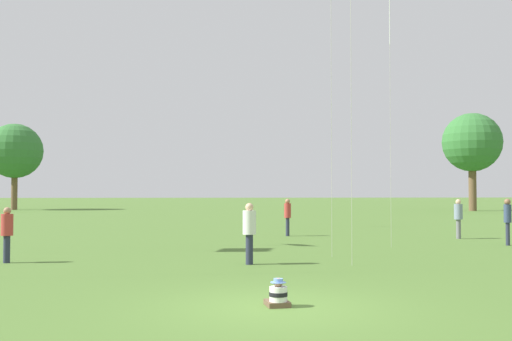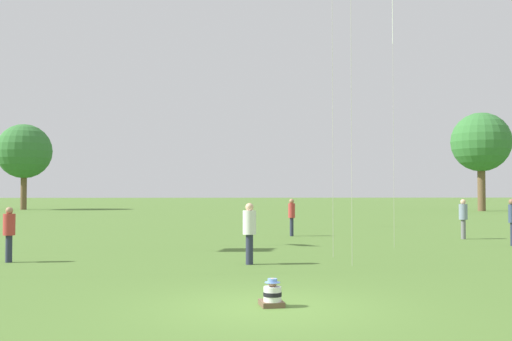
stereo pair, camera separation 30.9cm
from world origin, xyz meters
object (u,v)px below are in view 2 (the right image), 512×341
Objects in this scene: distant_tree_1 at (481,143)px; person_standing_0 at (292,213)px; seated_toddler at (272,295)px; person_standing_1 at (9,229)px; person_standing_3 at (249,228)px; distant_tree_0 at (24,152)px; person_standing_2 at (512,217)px; person_standing_4 at (463,215)px.

person_standing_0 is at bearing -125.35° from distant_tree_1.
person_standing_1 is at bearing 128.10° from seated_toddler.
person_standing_3 is 0.19× the size of distant_tree_0.
distant_tree_0 is (-23.26, 48.74, 5.30)m from person_standing_3.
seated_toddler is at bearing -85.89° from person_standing_1.
person_standing_2 is at bearing -111.41° from distant_tree_1.
person_standing_1 is 18.28m from person_standing_2.
person_standing_0 is 7.72m from person_standing_4.
distant_tree_1 is (24.83, 49.02, 6.81)m from seated_toddler.
person_standing_1 is (-9.56, -9.81, -0.07)m from person_standing_0.
person_standing_2 is at bearing -27.78° from person_standing_1.
person_standing_2 is 1.04× the size of person_standing_4.
person_standing_2 reaches higher than person_standing_0.
distant_tree_0 is at bearing 104.78° from seated_toddler.
person_standing_4 is 52.25m from distant_tree_0.
person_standing_1 is at bearing 10.09° from person_standing_0.
distant_tree_0 reaches higher than person_standing_4.
person_standing_0 is 10.84m from person_standing_3.
person_standing_4 is at bearing -114.19° from distant_tree_1.
distant_tree_1 is at bearing -76.92° from person_standing_2.
distant_tree_0 is (-16.01, 47.95, 5.37)m from person_standing_1.
person_standing_2 is at bearing 119.22° from person_standing_3.
distant_tree_0 reaches higher than person_standing_2.
person_standing_3 is at bearing 42.07° from person_standing_0.
distant_tree_1 reaches higher than person_standing_4.
distant_tree_1 reaches higher than distant_tree_0.
seated_toddler is at bearing -116.87° from distant_tree_1.
person_standing_0 is 46.23m from distant_tree_0.
person_standing_2 is 55.17m from distant_tree_0.
person_standing_3 is at bearing -64.48° from distant_tree_0.
person_standing_4 is at bearing -50.55° from distant_tree_0.
person_standing_1 is at bearing -127.65° from distant_tree_1.
seated_toddler is at bearing -66.89° from distant_tree_0.
person_standing_0 is (2.07, 16.93, 0.86)m from seated_toddler.
distant_tree_1 reaches higher than person_standing_0.
person_standing_4 is (7.45, -1.99, -0.02)m from person_standing_0.
person_standing_2 is at bearing 40.61° from seated_toddler.
person_standing_0 is 0.19× the size of distant_tree_0.
person_standing_1 is at bearing -94.26° from person_standing_3.
person_standing_0 reaches higher than person_standing_1.
distant_tree_0 reaches higher than person_standing_1.
person_standing_3 reaches higher than seated_toddler.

